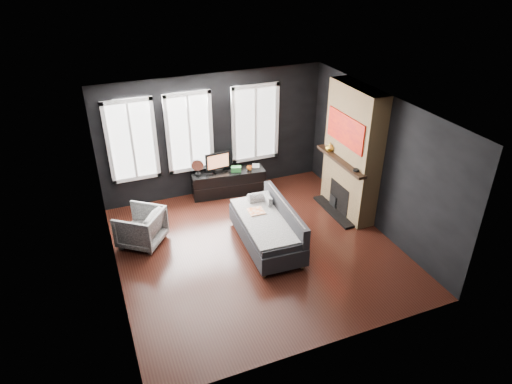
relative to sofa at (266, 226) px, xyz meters
name	(u,v)px	position (x,y,z in m)	size (l,w,h in m)	color
floor	(257,249)	(-0.22, -0.07, -0.42)	(5.00, 5.00, 0.00)	black
ceiling	(257,111)	(-0.22, -0.07, 2.28)	(5.00, 5.00, 0.00)	white
wall_back	(214,135)	(-0.22, 2.43, 0.93)	(5.00, 0.02, 2.70)	black
wall_left	(108,214)	(-2.72, -0.07, 0.93)	(0.02, 5.00, 2.70)	black
wall_right	(378,163)	(2.28, -0.07, 0.93)	(0.02, 5.00, 2.70)	black
windows	(191,91)	(-0.67, 2.39, 1.96)	(4.00, 0.16, 1.76)	white
fireplace	(352,152)	(2.08, 0.53, 0.93)	(0.70, 1.62, 2.70)	#93724C
sofa	(266,226)	(0.00, 0.00, 0.00)	(0.97, 1.95, 0.84)	#262629
stripe_pillow	(267,202)	(0.24, 0.51, 0.18)	(0.08, 0.33, 0.33)	gray
armchair	(141,226)	(-2.17, 0.93, -0.03)	(0.76, 0.71, 0.78)	white
media_console	(228,182)	(-0.02, 2.17, -0.14)	(1.63, 0.51, 0.56)	black
monitor	(218,161)	(-0.22, 2.22, 0.40)	(0.57, 0.12, 0.51)	black
desk_fan	(198,167)	(-0.68, 2.24, 0.33)	(0.26, 0.26, 0.37)	gray
mug	(249,168)	(0.45, 2.03, 0.20)	(0.12, 0.09, 0.12)	#C7601B
book	(252,162)	(0.58, 2.18, 0.25)	(0.16, 0.02, 0.22)	#9F957B
storage_box	(236,169)	(0.15, 2.07, 0.20)	(0.22, 0.14, 0.12)	#256B2C
mantel_vase	(330,147)	(1.83, 0.98, 0.90)	(0.18, 0.19, 0.18)	#C08729
mantel_clock	(356,170)	(1.83, -0.02, 0.83)	(0.12, 0.12, 0.04)	black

